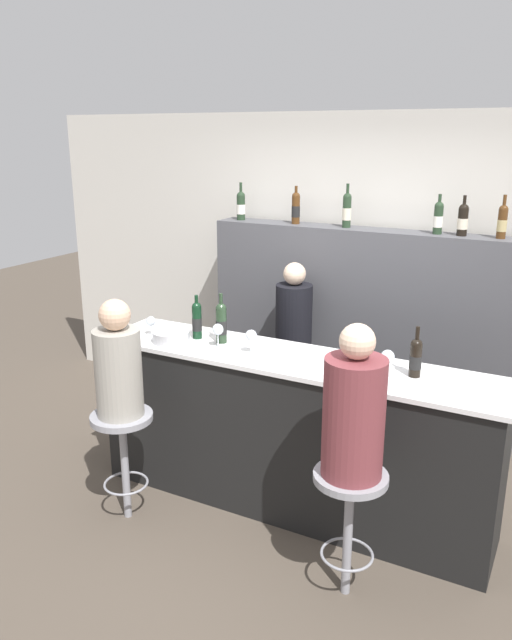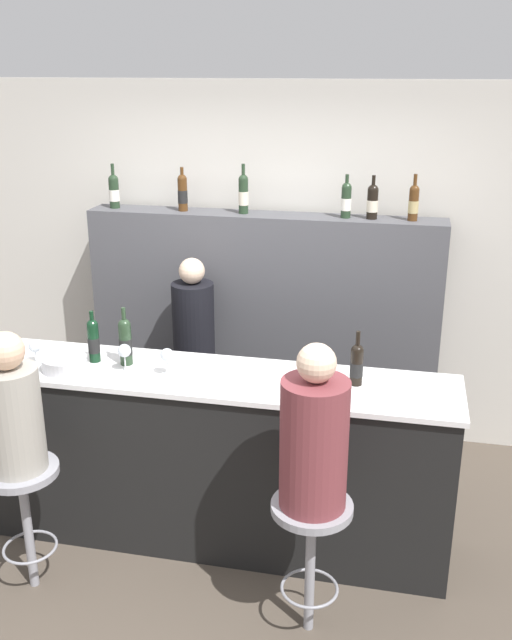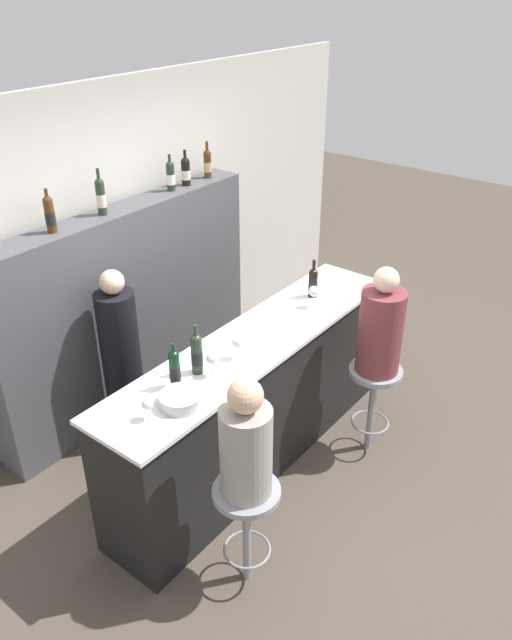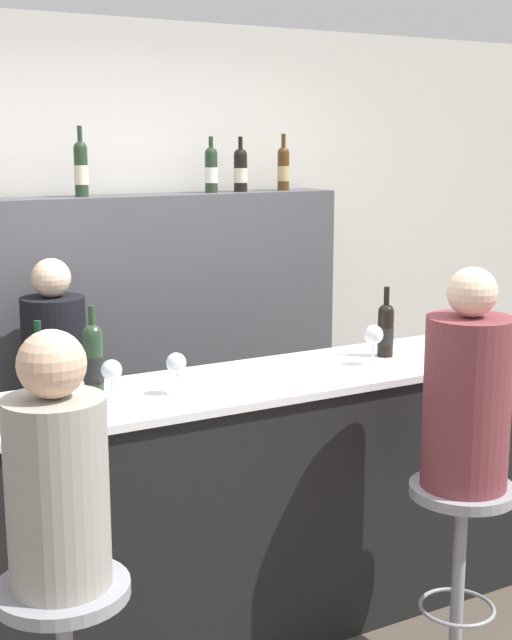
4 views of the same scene
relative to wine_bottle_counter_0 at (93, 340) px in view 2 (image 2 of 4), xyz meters
The scene contains 23 objects.
ground_plane 1.44m from the wine_bottle_counter_0, 22.96° to the right, with size 16.00×16.00×0.00m, color #4C4238.
wall_back 1.66m from the wine_bottle_counter_0, 63.61° to the left, with size 6.40×0.05×2.60m.
bar_counter 0.99m from the wine_bottle_counter_0, ahead, with size 2.68×0.58×1.07m.
back_bar_cabinet 1.50m from the wine_bottle_counter_0, 59.68° to the left, with size 2.51×0.28×1.71m.
wine_bottle_counter_0 is the anchor object (origin of this frame).
wine_bottle_counter_1 0.20m from the wine_bottle_counter_0, ahead, with size 0.07×0.07×0.34m.
wine_bottle_counter_2 1.51m from the wine_bottle_counter_0, ahead, with size 0.07×0.07×0.30m.
wine_bottle_backbar_0 1.46m from the wine_bottle_counter_0, 105.84° to the left, with size 0.07×0.07×0.32m.
wine_bottle_backbar_1 1.43m from the wine_bottle_counter_0, 82.94° to the left, with size 0.07×0.07×0.31m.
wine_bottle_backbar_2 1.54m from the wine_bottle_counter_0, 64.74° to the left, with size 0.07×0.07×0.34m.
wine_bottle_backbar_3 1.92m from the wine_bottle_counter_0, 44.07° to the left, with size 0.07×0.07×0.29m.
wine_bottle_backbar_4 2.04m from the wine_bottle_counter_0, 40.48° to the left, with size 0.07×0.07×0.29m.
wine_bottle_backbar_5 2.25m from the wine_bottle_counter_0, 35.84° to the left, with size 0.07×0.07×0.31m.
wine_glass_0 0.34m from the wine_bottle_counter_0, 163.00° to the right, with size 0.07×0.07×0.14m.
wine_glass_1 0.25m from the wine_bottle_counter_0, 23.25° to the right, with size 0.07×0.07×0.16m.
wine_glass_2 0.49m from the wine_bottle_counter_0, 11.59° to the right, with size 0.08×0.08×0.16m.
wine_glass_3 1.37m from the wine_bottle_counter_0, ahead, with size 0.08×0.08×0.17m.
metal_bowl 0.21m from the wine_bottle_counter_0, 127.26° to the right, with size 0.25×0.25×0.07m.
bar_stool_left 0.92m from the wine_bottle_counter_0, 102.53° to the right, with size 0.39×0.39×0.73m.
guest_seated_left 0.69m from the wine_bottle_counter_0, 102.53° to the right, with size 0.29×0.29×0.75m.
bar_stool_right 1.64m from the wine_bottle_counter_0, 25.79° to the right, with size 0.39×0.39×0.73m.
guest_seated_right 1.53m from the wine_bottle_counter_0, 25.79° to the right, with size 0.32×0.32×0.81m.
bartender 1.09m from the wine_bottle_counter_0, 70.58° to the left, with size 0.29×0.29×1.47m.
Camera 2 is at (0.97, -3.21, 2.70)m, focal length 40.00 mm.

